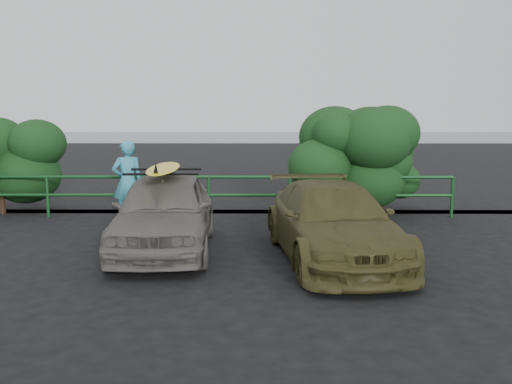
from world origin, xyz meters
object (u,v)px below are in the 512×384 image
(guardrail, at_px, (168,196))
(sedan, at_px, (165,212))
(olive_vehicle, at_px, (333,222))
(surfboard, at_px, (164,168))
(man, at_px, (128,182))

(guardrail, distance_m, sedan, 3.51)
(guardrail, distance_m, olive_vehicle, 5.44)
(guardrail, relative_size, olive_vehicle, 3.05)
(olive_vehicle, xyz_separation_m, surfboard, (-3.05, 0.65, 0.88))
(olive_vehicle, height_order, surfboard, surfboard)
(sedan, distance_m, surfboard, 0.82)
(guardrail, relative_size, sedan, 3.25)
(sedan, relative_size, surfboard, 1.64)
(olive_vehicle, bearing_deg, guardrail, 123.55)
(man, relative_size, surfboard, 0.74)
(sedan, xyz_separation_m, olive_vehicle, (3.05, -0.65, -0.07))
(man, bearing_deg, olive_vehicle, 119.97)
(guardrail, xyz_separation_m, surfboard, (0.49, -3.47, 1.03))
(olive_vehicle, relative_size, surfboard, 1.75)
(guardrail, height_order, man, man)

